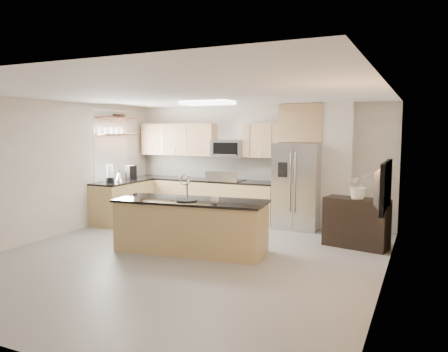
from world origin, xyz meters
The scene contains 27 objects.
floor centered at (0.00, 0.00, 0.00)m, with size 6.50×6.50×0.00m, color gray.
ceiling centered at (0.00, 0.00, 2.60)m, with size 6.00×6.50×0.02m, color white.
wall_back centered at (0.00, 3.25, 1.30)m, with size 6.00×0.02×2.60m, color silver.
wall_front centered at (0.00, -3.25, 1.30)m, with size 6.00×0.02×2.60m, color silver.
wall_left centered at (-3.00, 0.00, 1.30)m, with size 0.02×6.50×2.60m, color silver.
wall_right centered at (3.00, 0.00, 1.30)m, with size 0.02×6.50×2.60m, color silver.
back_counter centered at (-1.23, 2.93, 0.47)m, with size 3.55×0.66×1.44m.
left_counter centered at (-2.67, 1.85, 0.46)m, with size 0.66×1.50×0.92m.
range centered at (-0.60, 2.92, 0.47)m, with size 0.76×0.64×1.14m.
upper_cabinets centered at (-1.30, 3.09, 1.83)m, with size 3.50×0.33×0.75m.
microwave centered at (-0.60, 3.04, 1.63)m, with size 0.76×0.40×0.40m.
refrigerator centered at (1.06, 2.87, 0.89)m, with size 0.92×0.78×1.78m.
partition_column centered at (1.82, 3.10, 1.30)m, with size 0.60×0.30×2.60m, color silver.
window centered at (-2.98, 1.85, 1.65)m, with size 0.04×1.15×1.65m.
shelf_lower centered at (-2.85, 1.95, 1.95)m, with size 0.30×1.20×0.04m, color brown.
shelf_upper centered at (-2.85, 1.95, 2.32)m, with size 0.30×1.20×0.04m, color brown.
ceiling_fixture centered at (-0.40, 1.60, 2.56)m, with size 1.00×0.50×0.06m, color white.
island centered at (-0.09, 0.38, 0.44)m, with size 2.64×1.21×1.31m.
credenza centered at (2.40, 1.83, 0.43)m, with size 1.08×0.45×0.87m, color black.
cup centered at (0.45, 0.20, 0.93)m, with size 0.13×0.13×0.10m, color silver.
platter centered at (-0.10, 0.25, 0.89)m, with size 0.35×0.35×0.02m, color black.
blender centered at (-2.67, 1.45, 1.09)m, with size 0.17×0.17×0.39m.
kettle centered at (-2.62, 1.69, 1.03)m, with size 0.21×0.21×0.26m.
coffee_maker centered at (-2.69, 2.21, 1.07)m, with size 0.21×0.24×0.32m.
bowl centered at (-2.85, 2.05, 2.38)m, with size 0.36×0.36×0.09m, color #AAAAAC.
flower_vase centered at (2.43, 1.77, 1.22)m, with size 0.64×0.56×0.71m, color silver.
television centered at (2.91, -0.20, 1.35)m, with size 1.08×0.14×0.62m, color black.
Camera 1 is at (3.47, -5.94, 2.04)m, focal length 35.00 mm.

